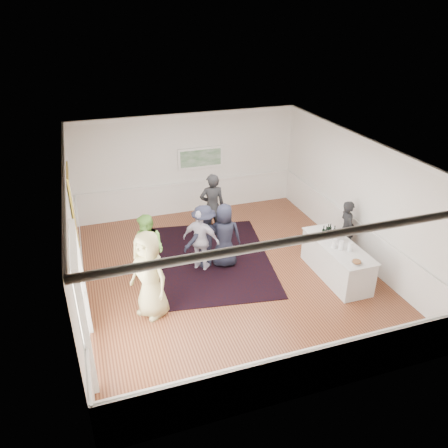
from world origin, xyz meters
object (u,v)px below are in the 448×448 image
object	(u,v)px
serving_table	(336,261)
ice_bucket	(339,237)
bartender	(347,229)
guest_green	(149,249)
guest_tan	(149,275)
nut_bowl	(357,262)
guest_lilac	(201,240)
guest_navy	(225,236)
guest_dark_a	(204,237)
guest_dark_b	(212,206)

from	to	relation	value
serving_table	ice_bucket	xyz separation A→B (m)	(0.10, 0.15, 0.56)
bartender	guest_green	xyz separation A→B (m)	(-5.11, 0.51, 0.06)
guest_tan	ice_bucket	distance (m)	4.67
guest_green	nut_bowl	bearing A→B (deg)	18.51
guest_lilac	ice_bucket	world-z (taller)	guest_lilac
serving_table	guest_navy	bearing A→B (deg)	150.21
guest_dark_a	ice_bucket	bearing A→B (deg)	143.74
serving_table	guest_navy	world-z (taller)	guest_navy
guest_tan	ice_bucket	bearing A→B (deg)	57.08
bartender	guest_green	size ratio (longest dim) A/B	0.93
guest_dark_a	ice_bucket	xyz separation A→B (m)	(3.04, -1.35, 0.16)
bartender	guest_dark_a	size ratio (longest dim) A/B	0.95
guest_lilac	serving_table	bearing A→B (deg)	-165.30
serving_table	guest_dark_b	size ratio (longest dim) A/B	1.13
guest_lilac	guest_navy	size ratio (longest dim) A/B	0.97
serving_table	guest_dark_a	world-z (taller)	guest_dark_a
ice_bucket	nut_bowl	size ratio (longest dim) A/B	1.11
bartender	guest_tan	size ratio (longest dim) A/B	0.80
bartender	ice_bucket	world-z (taller)	bartender
guest_green	guest_dark_b	bearing A→B (deg)	83.37
guest_tan	ice_bucket	xyz separation A→B (m)	(4.66, 0.16, 0.01)
bartender	nut_bowl	bearing A→B (deg)	160.87
serving_table	ice_bucket	world-z (taller)	ice_bucket
nut_bowl	guest_dark_a	bearing A→B (deg)	140.23
serving_table	guest_dark_a	size ratio (longest dim) A/B	1.30
guest_navy	serving_table	bearing A→B (deg)	166.55
bartender	guest_tan	bearing A→B (deg)	105.79
serving_table	guest_tan	size ratio (longest dim) A/B	1.10
guest_navy	nut_bowl	distance (m)	3.26
guest_dark_b	ice_bucket	world-z (taller)	guest_dark_b
serving_table	guest_dark_b	world-z (taller)	guest_dark_b
bartender	guest_green	distance (m)	5.13
guest_tan	guest_navy	bearing A→B (deg)	88.43
serving_table	nut_bowl	bearing A→B (deg)	-95.61
serving_table	bartender	bearing A→B (deg)	46.84
bartender	guest_dark_b	world-z (taller)	guest_dark_b
guest_navy	guest_lilac	bearing A→B (deg)	15.25
serving_table	guest_lilac	distance (m)	3.37
bartender	nut_bowl	size ratio (longest dim) A/B	6.82
bartender	ice_bucket	distance (m)	0.92
guest_green	ice_bucket	xyz separation A→B (m)	(4.47, -1.15, 0.14)
guest_dark_a	ice_bucket	distance (m)	3.33
bartender	guest_dark_b	distance (m)	3.70
bartender	guest_dark_b	bearing A→B (deg)	61.80
serving_table	bartender	xyz separation A→B (m)	(0.74, 0.79, 0.35)
guest_navy	ice_bucket	bearing A→B (deg)	170.22
bartender	guest_navy	size ratio (longest dim) A/B	0.95
guest_tan	bartender	bearing A→B (deg)	63.66
bartender	guest_navy	world-z (taller)	guest_navy
guest_green	guest_lilac	bearing A→B (deg)	50.01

